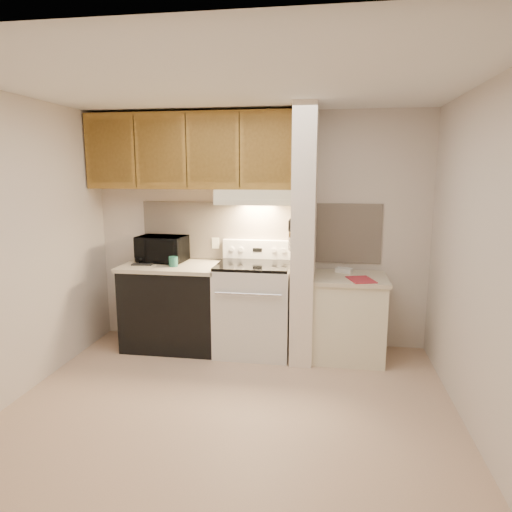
# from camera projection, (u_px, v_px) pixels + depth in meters

# --- Properties ---
(floor) EXTENTS (3.60, 3.60, 0.00)m
(floor) POSITION_uv_depth(u_px,v_px,m) (232.00, 405.00, 3.73)
(floor) COLOR #CBA98C
(floor) RESTS_ON ground
(ceiling) EXTENTS (3.60, 3.60, 0.00)m
(ceiling) POSITION_uv_depth(u_px,v_px,m) (228.00, 84.00, 3.27)
(ceiling) COLOR white
(ceiling) RESTS_ON wall_back
(wall_back) EXTENTS (3.60, 2.50, 0.02)m
(wall_back) POSITION_uv_depth(u_px,v_px,m) (259.00, 230.00, 4.96)
(wall_back) COLOR beige
(wall_back) RESTS_ON floor
(wall_left) EXTENTS (0.02, 3.00, 2.50)m
(wall_left) POSITION_uv_depth(u_px,v_px,m) (17.00, 249.00, 3.77)
(wall_left) COLOR beige
(wall_left) RESTS_ON floor
(wall_right) EXTENTS (0.02, 3.00, 2.50)m
(wall_right) POSITION_uv_depth(u_px,v_px,m) (479.00, 262.00, 3.23)
(wall_right) COLOR beige
(wall_right) RESTS_ON floor
(backsplash) EXTENTS (2.60, 0.02, 0.63)m
(backsplash) POSITION_uv_depth(u_px,v_px,m) (259.00, 232.00, 4.95)
(backsplash) COLOR beige
(backsplash) RESTS_ON wall_back
(range_body) EXTENTS (0.76, 0.65, 0.92)m
(range_body) POSITION_uv_depth(u_px,v_px,m) (254.00, 309.00, 4.77)
(range_body) COLOR silver
(range_body) RESTS_ON floor
(oven_window) EXTENTS (0.50, 0.01, 0.30)m
(oven_window) POSITION_uv_depth(u_px,v_px,m) (249.00, 315.00, 4.45)
(oven_window) COLOR black
(oven_window) RESTS_ON range_body
(oven_handle) EXTENTS (0.65, 0.02, 0.02)m
(oven_handle) POSITION_uv_depth(u_px,v_px,m) (248.00, 294.00, 4.37)
(oven_handle) COLOR silver
(oven_handle) RESTS_ON range_body
(cooktop) EXTENTS (0.74, 0.64, 0.03)m
(cooktop) POSITION_uv_depth(u_px,v_px,m) (254.00, 265.00, 4.68)
(cooktop) COLOR black
(cooktop) RESTS_ON range_body
(range_backguard) EXTENTS (0.76, 0.08, 0.20)m
(range_backguard) POSITION_uv_depth(u_px,v_px,m) (258.00, 249.00, 4.94)
(range_backguard) COLOR silver
(range_backguard) RESTS_ON range_body
(range_display) EXTENTS (0.10, 0.01, 0.04)m
(range_display) POSITION_uv_depth(u_px,v_px,m) (257.00, 250.00, 4.89)
(range_display) COLOR black
(range_display) RESTS_ON range_backguard
(range_knob_left_outer) EXTENTS (0.05, 0.02, 0.05)m
(range_knob_left_outer) POSITION_uv_depth(u_px,v_px,m) (232.00, 249.00, 4.93)
(range_knob_left_outer) COLOR silver
(range_knob_left_outer) RESTS_ON range_backguard
(range_knob_left_inner) EXTENTS (0.05, 0.02, 0.05)m
(range_knob_left_inner) POSITION_uv_depth(u_px,v_px,m) (241.00, 249.00, 4.92)
(range_knob_left_inner) COLOR silver
(range_knob_left_inner) RESTS_ON range_backguard
(range_knob_right_inner) EXTENTS (0.05, 0.02, 0.05)m
(range_knob_right_inner) POSITION_uv_depth(u_px,v_px,m) (274.00, 250.00, 4.86)
(range_knob_right_inner) COLOR silver
(range_knob_right_inner) RESTS_ON range_backguard
(range_knob_right_outer) EXTENTS (0.05, 0.02, 0.05)m
(range_knob_right_outer) POSITION_uv_depth(u_px,v_px,m) (283.00, 251.00, 4.85)
(range_knob_right_outer) COLOR silver
(range_knob_right_outer) RESTS_ON range_backguard
(dishwasher_front) EXTENTS (1.00, 0.63, 0.87)m
(dishwasher_front) POSITION_uv_depth(u_px,v_px,m) (174.00, 307.00, 4.91)
(dishwasher_front) COLOR black
(dishwasher_front) RESTS_ON floor
(left_countertop) EXTENTS (1.04, 0.67, 0.04)m
(left_countertop) POSITION_uv_depth(u_px,v_px,m) (172.00, 266.00, 4.83)
(left_countertop) COLOR beige
(left_countertop) RESTS_ON dishwasher_front
(spoon_rest) EXTENTS (0.22, 0.09, 0.01)m
(spoon_rest) POSITION_uv_depth(u_px,v_px,m) (142.00, 265.00, 4.78)
(spoon_rest) COLOR black
(spoon_rest) RESTS_ON left_countertop
(teal_jar) EXTENTS (0.11, 0.11, 0.10)m
(teal_jar) POSITION_uv_depth(u_px,v_px,m) (173.00, 262.00, 4.71)
(teal_jar) COLOR #226253
(teal_jar) RESTS_ON left_countertop
(outlet) EXTENTS (0.08, 0.01, 0.12)m
(outlet) POSITION_uv_depth(u_px,v_px,m) (216.00, 243.00, 5.03)
(outlet) COLOR beige
(outlet) RESTS_ON backsplash
(microwave) EXTENTS (0.53, 0.38, 0.28)m
(microwave) POSITION_uv_depth(u_px,v_px,m) (162.00, 249.00, 4.96)
(microwave) COLOR black
(microwave) RESTS_ON left_countertop
(partition_pillar) EXTENTS (0.22, 0.70, 2.50)m
(partition_pillar) POSITION_uv_depth(u_px,v_px,m) (304.00, 236.00, 4.54)
(partition_pillar) COLOR white
(partition_pillar) RESTS_ON floor
(pillar_trim) EXTENTS (0.01, 0.70, 0.04)m
(pillar_trim) POSITION_uv_depth(u_px,v_px,m) (293.00, 230.00, 4.55)
(pillar_trim) COLOR olive
(pillar_trim) RESTS_ON partition_pillar
(knife_strip) EXTENTS (0.02, 0.42, 0.04)m
(knife_strip) POSITION_uv_depth(u_px,v_px,m) (292.00, 229.00, 4.50)
(knife_strip) COLOR black
(knife_strip) RESTS_ON partition_pillar
(knife_blade_a) EXTENTS (0.01, 0.03, 0.16)m
(knife_blade_a) POSITION_uv_depth(u_px,v_px,m) (289.00, 242.00, 4.36)
(knife_blade_a) COLOR silver
(knife_blade_a) RESTS_ON knife_strip
(knife_handle_a) EXTENTS (0.02, 0.02, 0.10)m
(knife_handle_a) POSITION_uv_depth(u_px,v_px,m) (289.00, 226.00, 4.34)
(knife_handle_a) COLOR black
(knife_handle_a) RESTS_ON knife_strip
(knife_blade_b) EXTENTS (0.01, 0.04, 0.18)m
(knife_blade_b) POSITION_uv_depth(u_px,v_px,m) (290.00, 241.00, 4.45)
(knife_blade_b) COLOR silver
(knife_blade_b) RESTS_ON knife_strip
(knife_handle_b) EXTENTS (0.02, 0.02, 0.10)m
(knife_handle_b) POSITION_uv_depth(u_px,v_px,m) (290.00, 225.00, 4.42)
(knife_handle_b) COLOR black
(knife_handle_b) RESTS_ON knife_strip
(knife_blade_c) EXTENTS (0.01, 0.04, 0.20)m
(knife_blade_c) POSITION_uv_depth(u_px,v_px,m) (290.00, 241.00, 4.51)
(knife_blade_c) COLOR silver
(knife_blade_c) RESTS_ON knife_strip
(knife_handle_c) EXTENTS (0.02, 0.02, 0.10)m
(knife_handle_c) POSITION_uv_depth(u_px,v_px,m) (291.00, 224.00, 4.49)
(knife_handle_c) COLOR black
(knife_handle_c) RESTS_ON knife_strip
(knife_blade_d) EXTENTS (0.01, 0.04, 0.16)m
(knife_blade_d) POSITION_uv_depth(u_px,v_px,m) (291.00, 238.00, 4.61)
(knife_blade_d) COLOR silver
(knife_blade_d) RESTS_ON knife_strip
(knife_handle_d) EXTENTS (0.02, 0.02, 0.10)m
(knife_handle_d) POSITION_uv_depth(u_px,v_px,m) (291.00, 223.00, 4.56)
(knife_handle_d) COLOR black
(knife_handle_d) RESTS_ON knife_strip
(knife_blade_e) EXTENTS (0.01, 0.04, 0.18)m
(knife_blade_e) POSITION_uv_depth(u_px,v_px,m) (292.00, 238.00, 4.68)
(knife_blade_e) COLOR silver
(knife_blade_e) RESTS_ON knife_strip
(knife_handle_e) EXTENTS (0.02, 0.02, 0.10)m
(knife_handle_e) POSITION_uv_depth(u_px,v_px,m) (292.00, 222.00, 4.66)
(knife_handle_e) COLOR black
(knife_handle_e) RESTS_ON knife_strip
(oven_mitt) EXTENTS (0.03, 0.10, 0.25)m
(oven_mitt) POSITION_uv_depth(u_px,v_px,m) (292.00, 235.00, 4.73)
(oven_mitt) COLOR gray
(oven_mitt) RESTS_ON partition_pillar
(right_cab_base) EXTENTS (0.70, 0.60, 0.81)m
(right_cab_base) POSITION_uv_depth(u_px,v_px,m) (348.00, 319.00, 4.63)
(right_cab_base) COLOR beige
(right_cab_base) RESTS_ON floor
(right_countertop) EXTENTS (0.74, 0.64, 0.04)m
(right_countertop) POSITION_uv_depth(u_px,v_px,m) (350.00, 278.00, 4.55)
(right_countertop) COLOR beige
(right_countertop) RESTS_ON right_cab_base
(red_folder) EXTENTS (0.30, 0.35, 0.01)m
(red_folder) POSITION_uv_depth(u_px,v_px,m) (361.00, 280.00, 4.38)
(red_folder) COLOR #A92733
(red_folder) RESTS_ON right_countertop
(white_box) EXTENTS (0.19, 0.16, 0.04)m
(white_box) POSITION_uv_depth(u_px,v_px,m) (344.00, 270.00, 4.72)
(white_box) COLOR white
(white_box) RESTS_ON right_countertop
(range_hood) EXTENTS (0.78, 0.44, 0.15)m
(range_hood) POSITION_uv_depth(u_px,v_px,m) (256.00, 197.00, 4.67)
(range_hood) COLOR beige
(range_hood) RESTS_ON upper_cabinets
(hood_lip) EXTENTS (0.78, 0.04, 0.06)m
(hood_lip) POSITION_uv_depth(u_px,v_px,m) (252.00, 202.00, 4.48)
(hood_lip) COLOR beige
(hood_lip) RESTS_ON range_hood
(upper_cabinets) EXTENTS (2.18, 0.33, 0.77)m
(upper_cabinets) POSITION_uv_depth(u_px,v_px,m) (191.00, 151.00, 4.74)
(upper_cabinets) COLOR olive
(upper_cabinets) RESTS_ON wall_back
(cab_door_a) EXTENTS (0.46, 0.01, 0.63)m
(cab_door_a) POSITION_uv_depth(u_px,v_px,m) (110.00, 151.00, 4.70)
(cab_door_a) COLOR olive
(cab_door_a) RESTS_ON upper_cabinets
(cab_gap_a) EXTENTS (0.01, 0.01, 0.73)m
(cab_gap_a) POSITION_uv_depth(u_px,v_px,m) (135.00, 151.00, 4.66)
(cab_gap_a) COLOR black
(cab_gap_a) RESTS_ON upper_cabinets
(cab_door_b) EXTENTS (0.46, 0.01, 0.63)m
(cab_door_b) POSITION_uv_depth(u_px,v_px,m) (160.00, 151.00, 4.62)
(cab_door_b) COLOR olive
(cab_door_b) RESTS_ON upper_cabinets
(cab_gap_b) EXTENTS (0.01, 0.01, 0.73)m
(cab_gap_b) POSITION_uv_depth(u_px,v_px,m) (186.00, 151.00, 4.58)
(cab_gap_b) COLOR black
(cab_gap_b) RESTS_ON upper_cabinets
(cab_door_c) EXTENTS (0.46, 0.01, 0.63)m
(cab_door_c) POSITION_uv_depth(u_px,v_px,m) (213.00, 150.00, 4.54)
(cab_door_c) COLOR olive
(cab_door_c) RESTS_ON upper_cabinets
(cab_gap_c) EXTENTS (0.01, 0.01, 0.73)m
(cab_gap_c) POSITION_uv_depth(u_px,v_px,m) (239.00, 150.00, 4.50)
(cab_gap_c) COLOR black
(cab_gap_c) RESTS_ON upper_cabinets
(cab_door_d) EXTENTS (0.46, 0.01, 0.63)m
(cab_door_d) POSITION_uv_depth(u_px,v_px,m) (267.00, 150.00, 4.46)
(cab_door_d) COLOR olive
(cab_door_d) RESTS_ON upper_cabinets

